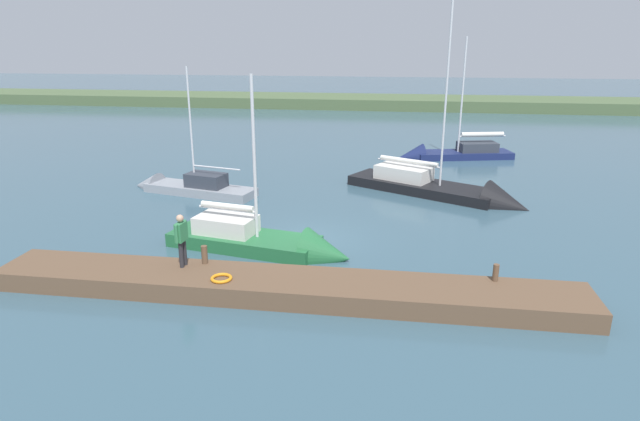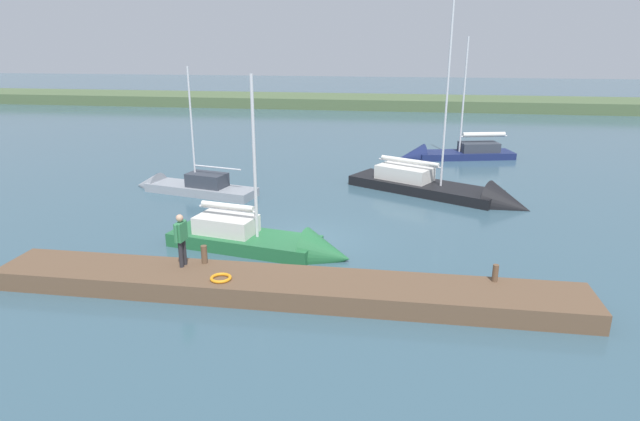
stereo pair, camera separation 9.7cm
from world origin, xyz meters
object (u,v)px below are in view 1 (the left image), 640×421
Objects in this scene: mooring_post_near at (205,255)px; person_on_dock at (181,237)px; mooring_post_far at (496,273)px; sailboat_far_left at (447,194)px; sailboat_near_dock at (271,246)px; life_ring_buoy at (221,278)px; sailboat_inner_slip at (185,189)px; sailboat_outer_mooring at (447,155)px.

mooring_post_near is 0.35× the size of person_on_dock.
mooring_post_near reaches higher than mooring_post_far.
mooring_post_far is 11.35m from sailboat_far_left.
sailboat_near_dock is at bearing -20.16° from mooring_post_far.
mooring_post_near is 0.91× the size of life_ring_buoy.
life_ring_buoy is 0.09× the size of sailboat_inner_slip.
life_ring_buoy is at bearing 55.53° from sailboat_outer_mooring.
sailboat_near_dock is (7.60, -2.79, -0.65)m from mooring_post_far.
mooring_post_near is 3.26m from sailboat_near_dock.
person_on_dock is (2.14, 3.11, 1.39)m from sailboat_near_dock.
sailboat_outer_mooring is at bearing -129.85° from sailboat_inner_slip.
life_ring_buoy is 14.64m from sailboat_far_left.
mooring_post_far is at bearing 180.00° from mooring_post_near.
mooring_post_far is 17.23m from sailboat_inner_slip.
sailboat_inner_slip is 4.14× the size of person_on_dock.
sailboat_far_left is (-8.62, -11.31, -0.79)m from mooring_post_near.
sailboat_inner_slip is (13.94, -10.10, -0.71)m from mooring_post_far.
sailboat_outer_mooring is at bearing 71.33° from person_on_dock.
sailboat_near_dock is (7.82, 17.89, 0.04)m from sailboat_outer_mooring.
sailboat_far_left is 1.48× the size of sailboat_inner_slip.
sailboat_outer_mooring is (-14.16, -10.58, 0.02)m from sailboat_inner_slip.
sailboat_outer_mooring is (-9.36, -20.68, -0.72)m from mooring_post_near.
mooring_post_near is at bearing -50.68° from life_ring_buoy.
sailboat_near_dock reaches higher than mooring_post_near.
sailboat_near_dock is at bearing -98.75° from life_ring_buoy.
person_on_dock is (9.96, 21.00, 1.43)m from sailboat_outer_mooring.
mooring_post_near is 0.08× the size of sailboat_near_dock.
sailboat_near_dock is at bearing -118.89° from mooring_post_near.
sailboat_inner_slip is at bearing 118.64° from person_on_dock.
sailboat_near_dock is at bearing 62.14° from person_on_dock.
sailboat_outer_mooring is at bearing -114.36° from mooring_post_near.
mooring_post_far is 8.29m from life_ring_buoy.
mooring_post_far is 0.31× the size of person_on_dock.
sailboat_far_left reaches higher than person_on_dock.
mooring_post_near reaches higher than life_ring_buoy.
mooring_post_far is 0.07× the size of sailboat_inner_slip.
life_ring_buoy is at bearing 129.32° from mooring_post_near.
life_ring_buoy is at bearing -21.63° from person_on_dock.
mooring_post_far is 0.81× the size of life_ring_buoy.
mooring_post_near is 1.12× the size of mooring_post_far.
mooring_post_near is 9.15m from mooring_post_far.
person_on_dock is at bearing 125.32° from sailboat_inner_slip.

